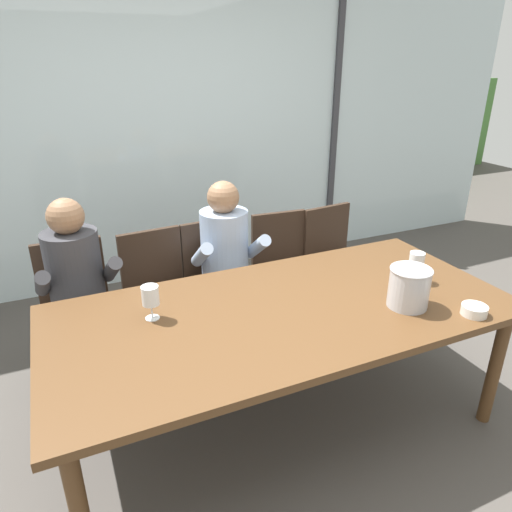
# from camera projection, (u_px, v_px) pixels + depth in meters

# --- Properties ---
(ground) EXTENTS (14.00, 14.00, 0.00)m
(ground) POSITION_uv_depth(u_px,v_px,m) (221.00, 335.00, 3.49)
(ground) COLOR #4C4742
(window_glass_panel) EXTENTS (7.56, 0.03, 2.60)m
(window_glass_panel) POSITION_uv_depth(u_px,v_px,m) (167.00, 136.00, 4.01)
(window_glass_panel) COLOR silver
(window_glass_panel) RESTS_ON ground
(window_mullion_right) EXTENTS (0.06, 0.06, 2.60)m
(window_mullion_right) POSITION_uv_depth(u_px,v_px,m) (334.00, 125.00, 4.64)
(window_mullion_right) COLOR #38383D
(window_mullion_right) RESTS_ON ground
(hillside_vineyard) EXTENTS (13.56, 2.40, 1.58)m
(hillside_vineyard) POSITION_uv_depth(u_px,v_px,m) (112.00, 136.00, 7.22)
(hillside_vineyard) COLOR #477A38
(hillside_vineyard) RESTS_ON ground
(dining_table) EXTENTS (2.36, 1.10, 0.75)m
(dining_table) POSITION_uv_depth(u_px,v_px,m) (284.00, 319.00, 2.38)
(dining_table) COLOR brown
(dining_table) RESTS_ON ground
(chair_near_curtain) EXTENTS (0.45, 0.45, 0.88)m
(chair_near_curtain) POSITION_uv_depth(u_px,v_px,m) (75.00, 301.00, 2.91)
(chair_near_curtain) COLOR #332319
(chair_near_curtain) RESTS_ON ground
(chair_left_of_center) EXTENTS (0.47, 0.47, 0.88)m
(chair_left_of_center) POSITION_uv_depth(u_px,v_px,m) (158.00, 287.00, 3.08)
(chair_left_of_center) COLOR #332319
(chair_left_of_center) RESTS_ON ground
(chair_center) EXTENTS (0.47, 0.47, 0.88)m
(chair_center) POSITION_uv_depth(u_px,v_px,m) (217.00, 274.00, 3.27)
(chair_center) COLOR #332319
(chair_center) RESTS_ON ground
(chair_right_of_center) EXTENTS (0.47, 0.47, 0.88)m
(chair_right_of_center) POSITION_uv_depth(u_px,v_px,m) (283.00, 264.00, 3.43)
(chair_right_of_center) COLOR #332319
(chair_right_of_center) RESTS_ON ground
(chair_near_window_right) EXTENTS (0.49, 0.49, 0.88)m
(chair_near_window_right) POSITION_uv_depth(u_px,v_px,m) (333.00, 255.00, 3.58)
(chair_near_window_right) COLOR #332319
(chair_near_window_right) RESTS_ON ground
(person_charcoal_jacket) EXTENTS (0.49, 0.63, 1.20)m
(person_charcoal_jacket) POSITION_uv_depth(u_px,v_px,m) (79.00, 286.00, 2.72)
(person_charcoal_jacket) COLOR #38383D
(person_charcoal_jacket) RESTS_ON ground
(person_pale_blue_shirt) EXTENTS (0.48, 0.62, 1.20)m
(person_pale_blue_shirt) POSITION_uv_depth(u_px,v_px,m) (228.00, 260.00, 3.07)
(person_pale_blue_shirt) COLOR #9EB2D1
(person_pale_blue_shirt) RESTS_ON ground
(ice_bucket_primary) EXTENTS (0.21, 0.21, 0.21)m
(ice_bucket_primary) POSITION_uv_depth(u_px,v_px,m) (409.00, 287.00, 2.33)
(ice_bucket_primary) COLOR #B7B7BC
(ice_bucket_primary) RESTS_ON dining_table
(tasting_bowl) EXTENTS (0.13, 0.13, 0.05)m
(tasting_bowl) POSITION_uv_depth(u_px,v_px,m) (474.00, 310.00, 2.28)
(tasting_bowl) COLOR silver
(tasting_bowl) RESTS_ON dining_table
(wine_glass_by_left_taster) EXTENTS (0.08, 0.08, 0.17)m
(wine_glass_by_left_taster) POSITION_uv_depth(u_px,v_px,m) (150.00, 296.00, 2.21)
(wine_glass_by_left_taster) COLOR silver
(wine_glass_by_left_taster) RESTS_ON dining_table
(wine_glass_near_bucket) EXTENTS (0.08, 0.08, 0.17)m
(wine_glass_near_bucket) POSITION_uv_depth(u_px,v_px,m) (416.00, 262.00, 2.59)
(wine_glass_near_bucket) COLOR silver
(wine_glass_near_bucket) RESTS_ON dining_table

